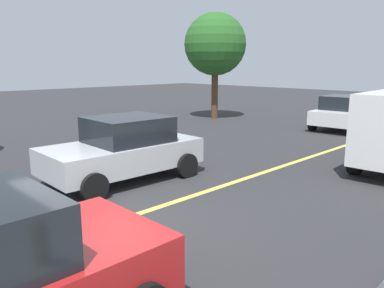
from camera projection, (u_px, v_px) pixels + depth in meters
name	position (u px, v px, depth m)	size (l,w,h in m)	color
ground_plane	(106.00, 225.00, 7.08)	(80.00, 80.00, 0.00)	#2D2D30
lane_marking_centre	(215.00, 189.00, 9.14)	(28.00, 0.16, 0.01)	#E0D14C
car_silver_crossing	(124.00, 149.00, 9.76)	(4.00, 2.21, 1.61)	#B7BABF
car_white_near_curb	(345.00, 112.00, 17.46)	(3.96, 2.25, 1.54)	white
tree_left_verge	(215.00, 45.00, 20.44)	(3.31, 3.31, 5.64)	#513823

